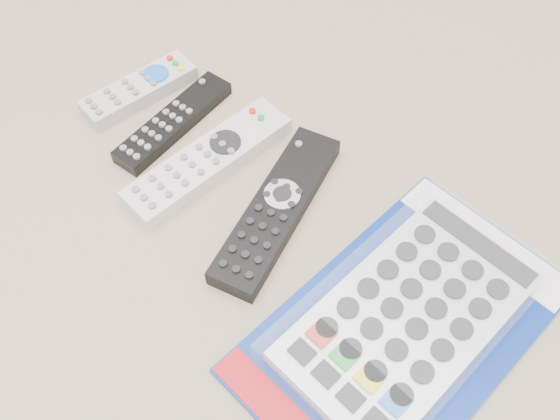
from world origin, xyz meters
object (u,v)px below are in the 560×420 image
Objects in this scene: remote_small_grey at (139,90)px; jumbo_remote_packaged at (408,317)px; remote_silver_dvd at (208,161)px; remote_slim_black at (173,122)px; remote_large_black at (277,209)px.

jumbo_remote_packaged reaches higher than remote_small_grey.
remote_silver_dvd reaches higher than remote_small_grey.
remote_silver_dvd is 0.30m from jumbo_remote_packaged.
remote_small_grey reaches higher than remote_slim_black.
jumbo_remote_packaged is (0.46, -0.07, 0.01)m from remote_small_grey.
remote_silver_dvd is (0.08, -0.02, 0.00)m from remote_slim_black.
remote_small_grey is 0.71× the size of remote_silver_dvd.
remote_large_black is (0.27, -0.04, 0.00)m from remote_small_grey.
remote_silver_dvd is at bearing -178.85° from jumbo_remote_packaged.
remote_large_black is at bearing 6.07° from remote_silver_dvd.
remote_small_grey is at bearing 159.66° from remote_large_black.
remote_small_grey is at bearing 168.86° from remote_slim_black.
remote_slim_black is (0.08, -0.01, -0.00)m from remote_small_grey.
remote_small_grey is at bearing 178.85° from jumbo_remote_packaged.
remote_silver_dvd is at bearing 165.82° from remote_large_black.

